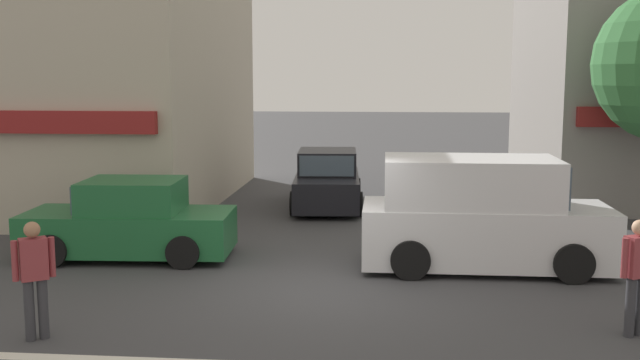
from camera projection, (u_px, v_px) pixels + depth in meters
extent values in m
plane|color=#3D3D3F|center=(330.00, 288.00, 12.88)|extent=(120.00, 120.00, 0.00)
cube|color=#B7AD99|center=(8.00, 90.00, 21.85)|extent=(12.70, 9.95, 6.38)
cylinder|color=brown|center=(619.00, 42.00, 19.97)|extent=(0.22, 0.22, 9.00)
cube|color=#1E6033|center=(129.00, 231.00, 14.99)|extent=(4.18, 1.90, 0.80)
cube|color=#1E6033|center=(133.00, 196.00, 14.88)|extent=(1.97, 1.65, 0.64)
cube|color=#475666|center=(85.00, 195.00, 14.92)|extent=(0.13, 1.44, 0.54)
cylinder|color=black|center=(51.00, 251.00, 14.23)|extent=(0.65, 0.21, 0.64)
cylinder|color=black|center=(82.00, 232.00, 15.91)|extent=(0.65, 0.21, 0.64)
cylinder|color=black|center=(183.00, 252.00, 14.12)|extent=(0.65, 0.21, 0.64)
cylinder|color=black|center=(201.00, 233.00, 15.80)|extent=(0.65, 0.21, 0.64)
cube|color=silver|center=(485.00, 234.00, 14.12)|extent=(4.61, 1.86, 1.10)
cube|color=silver|center=(470.00, 182.00, 14.00)|extent=(3.21, 1.81, 0.90)
cube|color=#475666|center=(559.00, 183.00, 13.86)|extent=(0.07, 1.66, 0.76)
cylinder|color=black|center=(551.00, 241.00, 14.94)|extent=(0.72, 0.20, 0.72)
cylinder|color=black|center=(574.00, 264.00, 13.13)|extent=(0.72, 0.20, 0.72)
cylinder|color=black|center=(408.00, 238.00, 15.19)|extent=(0.72, 0.20, 0.72)
cylinder|color=black|center=(410.00, 260.00, 13.38)|extent=(0.72, 0.20, 0.72)
cube|color=black|center=(327.00, 188.00, 20.62)|extent=(1.95, 4.20, 0.80)
cube|color=black|center=(327.00, 162.00, 20.62)|extent=(1.68, 1.99, 0.64)
cube|color=#475666|center=(327.00, 166.00, 19.66)|extent=(1.44, 0.15, 0.54)
cylinder|color=black|center=(359.00, 204.00, 19.37)|extent=(0.22, 0.65, 0.64)
cylinder|color=black|center=(294.00, 204.00, 19.42)|extent=(0.22, 0.65, 0.64)
cylinder|color=black|center=(357.00, 189.00, 21.89)|extent=(0.22, 0.65, 0.64)
cylinder|color=black|center=(299.00, 189.00, 21.94)|extent=(0.22, 0.65, 0.64)
cylinder|color=#333338|center=(29.00, 310.00, 10.31)|extent=(0.14, 0.14, 0.86)
cylinder|color=#333338|center=(43.00, 309.00, 10.40)|extent=(0.14, 0.14, 0.86)
cube|color=maroon|center=(34.00, 259.00, 10.25)|extent=(0.42, 0.38, 0.58)
sphere|color=#9E7051|center=(32.00, 230.00, 10.20)|extent=(0.22, 0.22, 0.22)
cylinder|color=maroon|center=(15.00, 261.00, 10.14)|extent=(0.09, 0.09, 0.56)
cylinder|color=maroon|center=(52.00, 257.00, 10.37)|extent=(0.09, 0.09, 0.56)
cylinder|color=#333338|center=(630.00, 307.00, 10.46)|extent=(0.14, 0.14, 0.86)
cylinder|color=#333338|center=(640.00, 306.00, 10.52)|extent=(0.14, 0.14, 0.86)
cube|color=maroon|center=(638.00, 256.00, 10.39)|extent=(0.42, 0.36, 0.58)
sphere|color=tan|center=(640.00, 228.00, 10.33)|extent=(0.22, 0.22, 0.22)
cylinder|color=maroon|center=(625.00, 258.00, 10.30)|extent=(0.09, 0.09, 0.56)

